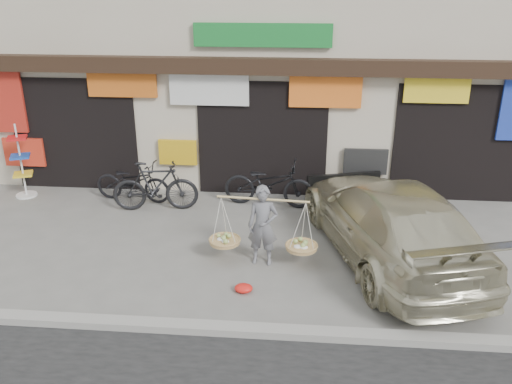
# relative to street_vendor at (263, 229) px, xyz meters

# --- Properties ---
(ground) EXTENTS (70.00, 70.00, 0.00)m
(ground) POSITION_rel_street_vendor_xyz_m (-0.27, -0.13, -0.68)
(ground) COLOR slate
(ground) RESTS_ON ground
(kerb) EXTENTS (70.00, 0.25, 0.12)m
(kerb) POSITION_rel_street_vendor_xyz_m (-0.27, -2.13, -0.62)
(kerb) COLOR gray
(kerb) RESTS_ON ground
(shophouse_block) EXTENTS (14.00, 6.32, 7.00)m
(shophouse_block) POSITION_rel_street_vendor_xyz_m (-0.27, 6.29, 2.76)
(shophouse_block) COLOR beige
(shophouse_block) RESTS_ON ground
(street_vendor) EXTENTS (1.97, 0.67, 1.50)m
(street_vendor) POSITION_rel_street_vendor_xyz_m (0.00, 0.00, 0.00)
(street_vendor) COLOR slate
(street_vendor) RESTS_ON ground
(bike_0) EXTENTS (1.87, 0.88, 0.95)m
(bike_0) POSITION_rel_street_vendor_xyz_m (-3.21, 2.65, -0.21)
(bike_0) COLOR black
(bike_0) RESTS_ON ground
(bike_1) EXTENTS (1.94, 0.79, 1.14)m
(bike_1) POSITION_rel_street_vendor_xyz_m (-2.55, 2.17, -0.12)
(bike_1) COLOR black
(bike_1) RESTS_ON ground
(bike_2) EXTENTS (2.12, 0.94, 1.08)m
(bike_2) POSITION_rel_street_vendor_xyz_m (-0.06, 2.63, -0.14)
(bike_2) COLOR black
(bike_2) RESTS_ON ground
(suv) EXTENTS (3.43, 5.49, 1.48)m
(suv) POSITION_rel_street_vendor_xyz_m (2.30, 0.45, 0.06)
(suv) COLOR beige
(suv) RESTS_ON ground
(display_rack) EXTENTS (0.55, 0.55, 1.77)m
(display_rack) POSITION_rel_street_vendor_xyz_m (-5.86, 2.70, 0.03)
(display_rack) COLOR silver
(display_rack) RESTS_ON ground
(red_bag) EXTENTS (0.31, 0.25, 0.14)m
(red_bag) POSITION_rel_street_vendor_xyz_m (-0.24, -1.02, -0.61)
(red_bag) COLOR red
(red_bag) RESTS_ON ground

